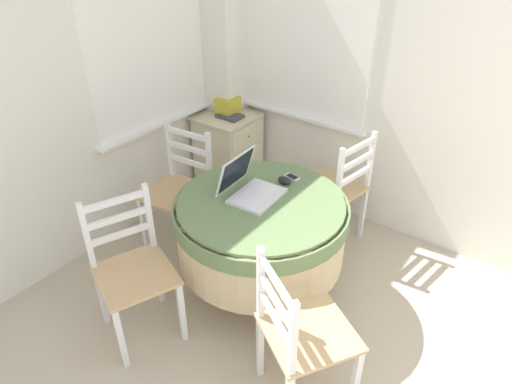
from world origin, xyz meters
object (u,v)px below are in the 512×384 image
computer_mouse (285,180)px  dining_chair_near_back_window (180,190)px  cell_phone (292,177)px  laptop (249,187)px  corner_cabinet (229,152)px  dining_chair_camera_near (301,335)px  storage_box (228,106)px  dining_chair_left_flank (133,271)px  dining_chair_near_right_window (336,189)px  round_dining_table (261,226)px  book_on_cabinet (230,116)px

computer_mouse → dining_chair_near_back_window: (-0.17, 0.81, -0.29)m
computer_mouse → cell_phone: bearing=0.7°
laptop → corner_cabinet: 1.36m
laptop → dining_chair_camera_near: 0.96m
laptop → computer_mouse: laptop is taller
dining_chair_near_back_window → storage_box: dining_chair_near_back_window is taller
laptop → dining_chair_camera_near: size_ratio=0.38×
computer_mouse → dining_chair_left_flank: bearing=157.3°
dining_chair_near_right_window → round_dining_table: bearing=171.9°
storage_box → book_on_cabinet: bearing=-130.5°
laptop → book_on_cabinet: 1.25m
cell_phone → book_on_cabinet: same height
computer_mouse → book_on_cabinet: size_ratio=0.45×
cell_phone → storage_box: 1.21m
dining_chair_camera_near → round_dining_table: bearing=50.4°
computer_mouse → dining_chair_near_right_window: size_ratio=0.10×
round_dining_table → dining_chair_near_back_window: size_ratio=1.19×
computer_mouse → dining_chair_camera_near: 1.04m
cell_phone → dining_chair_near_right_window: size_ratio=0.13×
dining_chair_camera_near → dining_chair_left_flank: bearing=100.3°
dining_chair_near_back_window → dining_chair_camera_near: bearing=-112.8°
dining_chair_near_back_window → dining_chair_near_right_window: bearing=-52.4°
laptop → corner_cabinet: size_ratio=0.49×
computer_mouse → corner_cabinet: bearing=57.2°
laptop → dining_chair_camera_near: (-0.53, -0.73, -0.32)m
cell_phone → dining_chair_near_right_window: (0.45, -0.12, -0.28)m
dining_chair_camera_near → storage_box: 2.25m
dining_chair_left_flank → corner_cabinet: 1.75m
dining_chair_near_right_window → dining_chair_near_back_window: bearing=127.6°
round_dining_table → dining_chair_left_flank: size_ratio=1.19×
dining_chair_near_right_window → dining_chair_camera_near: size_ratio=1.00×
storage_box → dining_chair_camera_near: bearing=-131.2°
round_dining_table → dining_chair_near_right_window: bearing=-8.1°
cell_phone → dining_chair_near_right_window: 0.54m
laptop → storage_box: size_ratio=1.98×
round_dining_table → dining_chair_left_flank: (-0.70, 0.40, -0.08)m
computer_mouse → dining_chair_left_flank: dining_chair_left_flank is taller
laptop → storage_box: bearing=45.5°
cell_phone → dining_chair_near_back_window: size_ratio=0.13×
round_dining_table → book_on_cabinet: 1.35m
laptop → dining_chair_near_back_window: 0.78m
cell_phone → book_on_cabinet: bearing=60.9°
storage_box → dining_chair_near_right_window: bearing=-97.7°
round_dining_table → book_on_cabinet: size_ratio=5.12×
cell_phone → dining_chair_camera_near: 1.10m
dining_chair_near_back_window → storage_box: (0.87, 0.24, 0.33)m
storage_box → corner_cabinet: bearing=-148.8°
laptop → dining_chair_near_back_window: size_ratio=0.38×
dining_chair_near_back_window → dining_chair_camera_near: same height
dining_chair_near_right_window → dining_chair_left_flank: bearing=161.0°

